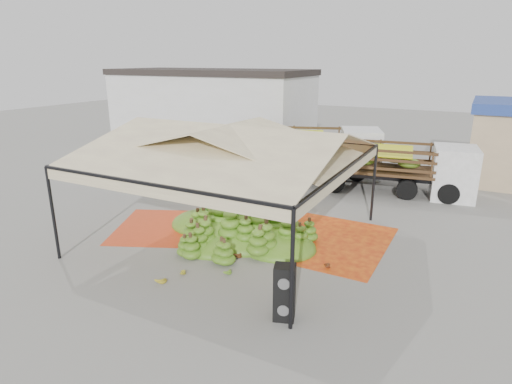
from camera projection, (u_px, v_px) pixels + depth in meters
The scene contains 17 objects.
ground at pixel (232, 237), 15.24m from camera, with size 90.00×90.00×0.00m, color slate.
canopy_tent at pixel (230, 146), 14.26m from camera, with size 8.10×8.10×4.00m.
building_white at pixel (211, 108), 30.71m from camera, with size 14.30×6.30×5.40m.
tarp_left at pixel (170, 227), 16.14m from camera, with size 3.86×3.68×0.01m, color red.
tarp_right at pixel (322, 239), 15.02m from camera, with size 4.38×4.60×0.01m, color orange.
banana_heap at pixel (241, 219), 15.10m from camera, with size 6.24×5.12×1.34m, color #427017.
hand_yellow_a at pixel (160, 278), 12.16m from camera, with size 0.48×0.39×0.22m, color gold.
hand_yellow_b at pixel (180, 272), 12.57m from camera, with size 0.41×0.33×0.18m, color gold.
hand_red_a at pixel (237, 253), 13.72m from camera, with size 0.51×0.41×0.23m, color #542B13.
hand_red_b at pixel (324, 265), 12.98m from camera, with size 0.46×0.38×0.21m, color #602916.
hand_green at pixel (226, 270), 12.63m from camera, with size 0.44×0.36×0.20m, color #336E17.
hanging_bunches at pixel (251, 173), 13.52m from camera, with size 1.74×0.24×0.20m.
speaker_stack at pixel (284, 292), 10.26m from camera, with size 0.63×0.59×1.42m.
banana_leaves at pixel (199, 226), 16.21m from camera, with size 0.96×1.36×3.70m, color #22741F, non-canonical shape.
vendor at pixel (298, 183), 18.64m from camera, with size 0.65×0.43×1.79m, color gray.
truck_left at pixel (315, 146), 23.11m from camera, with size 7.76×4.89×2.52m.
truck_right at pixel (403, 163), 19.92m from camera, with size 7.04×3.27×2.33m.
Camera 1 is at (7.31, -12.06, 6.07)m, focal length 30.00 mm.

